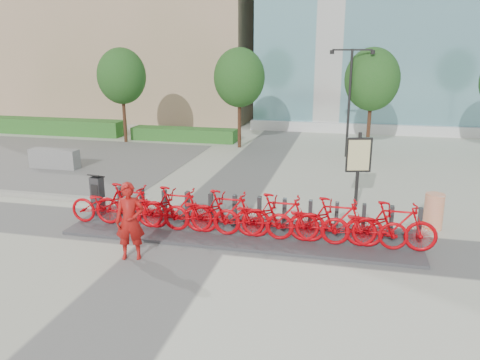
% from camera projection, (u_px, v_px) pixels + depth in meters
% --- Properties ---
extents(ground, '(120.00, 120.00, 0.00)m').
position_uv_depth(ground, '(193.00, 233.00, 13.03)').
color(ground, beige).
extents(gravel_patch, '(14.00, 14.00, 0.00)m').
position_uv_depth(gravel_patch, '(38.00, 160.00, 21.80)').
color(gravel_patch, slate).
rests_on(gravel_patch, ground).
extents(hedge_a, '(10.00, 1.40, 0.90)m').
position_uv_depth(hedge_a, '(47.00, 126.00, 28.66)').
color(hedge_a, '#1E5B22').
rests_on(hedge_a, ground).
extents(hedge_b, '(6.00, 1.20, 0.70)m').
position_uv_depth(hedge_b, '(184.00, 134.00, 26.43)').
color(hedge_b, '#1E5B22').
rests_on(hedge_b, ground).
extents(tree_0, '(2.60, 2.60, 5.10)m').
position_uv_depth(tree_0, '(122.00, 76.00, 25.10)').
color(tree_0, black).
rests_on(tree_0, ground).
extents(tree_1, '(2.60, 2.60, 5.10)m').
position_uv_depth(tree_1, '(239.00, 78.00, 23.66)').
color(tree_1, black).
rests_on(tree_1, ground).
extents(tree_2, '(2.60, 2.60, 5.10)m').
position_uv_depth(tree_2, '(372.00, 79.00, 22.23)').
color(tree_2, black).
rests_on(tree_2, ground).
extents(streetlamp, '(2.00, 0.20, 5.00)m').
position_uv_depth(streetlamp, '(350.00, 90.00, 21.64)').
color(streetlamp, black).
rests_on(streetlamp, ground).
extents(dock_pad, '(9.60, 2.40, 0.08)m').
position_uv_depth(dock_pad, '(241.00, 232.00, 13.02)').
color(dock_pad, '#414145').
rests_on(dock_pad, ground).
extents(dock_rail_posts, '(8.74, 0.50, 0.85)m').
position_uv_depth(dock_rail_posts, '(259.00, 212.00, 13.25)').
color(dock_rail_posts, '#333235').
rests_on(dock_rail_posts, dock_pad).
extents(bike_0, '(2.13, 0.74, 1.12)m').
position_uv_depth(bike_0, '(105.00, 205.00, 13.39)').
color(bike_0, '#C30109').
rests_on(bike_0, dock_pad).
extents(bike_1, '(2.07, 0.59, 1.24)m').
position_uv_depth(bike_1, '(128.00, 205.00, 13.21)').
color(bike_1, '#C30109').
rests_on(bike_1, dock_pad).
extents(bike_2, '(2.13, 0.74, 1.12)m').
position_uv_depth(bike_2, '(152.00, 209.00, 13.07)').
color(bike_2, '#C30109').
rests_on(bike_2, dock_pad).
extents(bike_3, '(2.07, 0.59, 1.24)m').
position_uv_depth(bike_3, '(176.00, 209.00, 12.90)').
color(bike_3, '#C30109').
rests_on(bike_3, dock_pad).
extents(bike_4, '(2.13, 0.74, 1.12)m').
position_uv_depth(bike_4, '(201.00, 213.00, 12.75)').
color(bike_4, '#C30109').
rests_on(bike_4, dock_pad).
extents(bike_5, '(2.07, 0.59, 1.24)m').
position_uv_depth(bike_5, '(227.00, 213.00, 12.58)').
color(bike_5, '#C30109').
rests_on(bike_5, dock_pad).
extents(bike_6, '(2.13, 0.74, 1.12)m').
position_uv_depth(bike_6, '(253.00, 217.00, 12.44)').
color(bike_6, '#C30109').
rests_on(bike_6, dock_pad).
extents(bike_7, '(2.07, 0.59, 1.24)m').
position_uv_depth(bike_7, '(280.00, 217.00, 12.26)').
color(bike_7, '#C30109').
rests_on(bike_7, dock_pad).
extents(bike_8, '(2.13, 0.74, 1.12)m').
position_uv_depth(bike_8, '(307.00, 221.00, 12.12)').
color(bike_8, '#C30109').
rests_on(bike_8, dock_pad).
extents(bike_9, '(2.07, 0.59, 1.24)m').
position_uv_depth(bike_9, '(336.00, 221.00, 11.94)').
color(bike_9, '#C30109').
rests_on(bike_9, dock_pad).
extents(bike_10, '(2.13, 0.74, 1.12)m').
position_uv_depth(bike_10, '(365.00, 226.00, 11.80)').
color(bike_10, '#C30109').
rests_on(bike_10, dock_pad).
extents(bike_11, '(2.07, 0.59, 1.24)m').
position_uv_depth(bike_11, '(395.00, 226.00, 11.63)').
color(bike_11, '#C30109').
rests_on(bike_11, dock_pad).
extents(kiosk, '(0.43, 0.38, 1.29)m').
position_uv_depth(kiosk, '(98.00, 195.00, 14.14)').
color(kiosk, '#333235').
rests_on(kiosk, dock_pad).
extents(worker_red, '(0.80, 0.64, 1.92)m').
position_uv_depth(worker_red, '(130.00, 221.00, 11.22)').
color(worker_red, '#A6120F').
rests_on(worker_red, ground).
extents(construction_barrel, '(0.65, 0.65, 1.03)m').
position_uv_depth(construction_barrel, '(434.00, 211.00, 13.26)').
color(construction_barrel, '#FF5600').
rests_on(construction_barrel, ground).
extents(jersey_barrier, '(2.15, 0.60, 0.83)m').
position_uv_depth(jersey_barrier, '(55.00, 159.00, 20.16)').
color(jersey_barrier, gray).
rests_on(jersey_barrier, ground).
extents(map_sign, '(0.80, 0.32, 2.45)m').
position_uv_depth(map_sign, '(359.00, 158.00, 14.85)').
color(map_sign, black).
rests_on(map_sign, ground).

